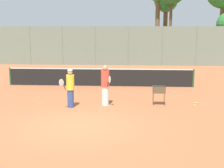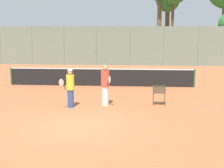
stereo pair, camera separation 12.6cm
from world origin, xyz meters
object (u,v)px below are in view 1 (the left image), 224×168
player_red_cap (70,88)px  parked_car (83,56)px  ball_cart (159,91)px  player_white_outfit (105,85)px  tennis_net (100,77)px

player_red_cap → parked_car: size_ratio=0.40×
player_red_cap → ball_cart: size_ratio=1.93×
ball_cart → parked_car: bearing=109.8°
player_white_outfit → parked_car: bearing=167.6°
player_white_outfit → ball_cart: size_ratio=2.10×
player_white_outfit → parked_car: size_ratio=0.43×
tennis_net → parked_car: size_ratio=2.66×
parked_car → player_red_cap: bearing=-82.6°
player_red_cap → player_white_outfit: bearing=140.6°
ball_cart → parked_car: (-6.30, 17.52, 0.01)m
tennis_net → player_red_cap: (-0.77, -5.20, 0.32)m
player_red_cap → ball_cart: player_red_cap is taller
player_red_cap → ball_cart: (3.92, 0.70, -0.23)m
player_white_outfit → player_red_cap: size_ratio=1.09×
tennis_net → player_red_cap: bearing=-98.4°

